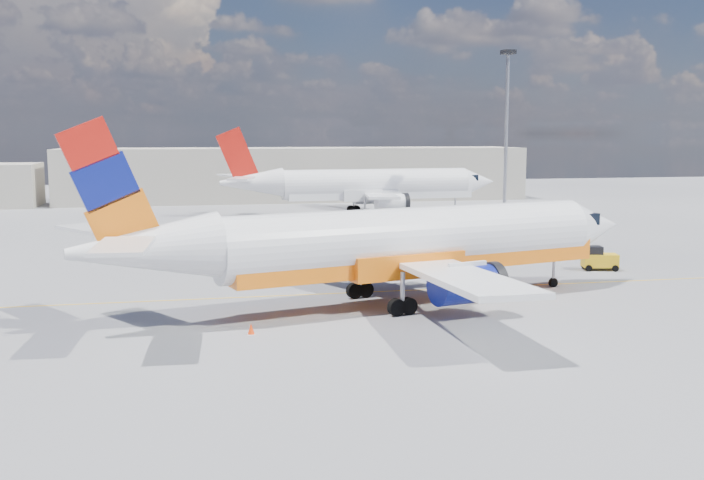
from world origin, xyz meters
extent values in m
plane|color=slate|center=(0.00, 0.00, 0.00)|extent=(240.00, 240.00, 0.00)
cube|color=yellow|center=(0.00, 3.00, 0.01)|extent=(70.00, 0.15, 0.01)
cube|color=beige|center=(5.00, 75.00, 4.00)|extent=(70.00, 14.00, 8.00)
cylinder|color=white|center=(1.77, -0.67, 3.95)|extent=(24.29, 9.73, 3.73)
cone|color=white|center=(15.56, 2.95, 3.95)|extent=(5.19, 4.72, 3.73)
cone|color=white|center=(-13.62, -4.71, 4.33)|extent=(8.33, 5.38, 3.54)
cube|color=black|center=(14.07, 2.56, 4.55)|extent=(2.44, 2.91, 0.77)
cube|color=orange|center=(2.30, -0.53, 2.69)|extent=(24.12, 9.09, 1.32)
cube|color=white|center=(-1.77, 6.34, 2.96)|extent=(9.40, 13.23, 0.88)
cube|color=white|center=(2.12, -8.52, 2.96)|extent=(3.67, 13.21, 0.88)
cylinder|color=navy|center=(1.04, 4.24, 1.92)|extent=(4.35, 3.02, 2.08)
cylinder|color=navy|center=(3.55, -5.31, 1.92)|extent=(4.35, 3.02, 2.08)
cylinder|color=black|center=(2.74, 4.69, 1.92)|extent=(1.11, 2.37, 2.30)
cylinder|color=black|center=(5.25, -4.86, 1.92)|extent=(1.11, 2.37, 2.30)
cube|color=orange|center=(-15.21, -5.12, 7.68)|extent=(5.06, 1.62, 6.85)
cube|color=white|center=(-16.10, -1.73, 5.05)|extent=(4.99, 5.92, 0.20)
cube|color=white|center=(-14.32, -8.52, 5.05)|extent=(2.73, 5.61, 0.20)
cylinder|color=#95969D|center=(12.38, 2.11, 1.37)|extent=(0.24, 0.24, 2.30)
cylinder|color=black|center=(12.38, 2.11, 0.31)|extent=(0.66, 0.41, 0.61)
cylinder|color=black|center=(-1.02, 1.32, 0.49)|extent=(1.06, 0.65, 0.99)
cylinder|color=black|center=(0.31, -3.77, 0.49)|extent=(1.06, 0.65, 0.99)
cylinder|color=white|center=(11.90, 50.85, 3.91)|extent=(24.08, 5.16, 3.69)
cone|color=white|center=(26.00, 51.72, 3.91)|extent=(4.57, 3.95, 3.69)
cone|color=white|center=(-3.82, 49.88, 4.29)|extent=(7.81, 3.97, 3.51)
cube|color=black|center=(24.48, 51.63, 4.51)|extent=(2.00, 2.61, 0.76)
cube|color=white|center=(12.45, 50.88, 2.66)|extent=(24.04, 4.51, 1.30)
cube|color=white|center=(9.81, 58.34, 2.93)|extent=(7.24, 13.48, 0.87)
cube|color=white|center=(10.75, 43.16, 2.93)|extent=(5.79, 13.45, 0.87)
cylinder|color=white|center=(12.14, 55.76, 1.90)|extent=(4.03, 2.30, 2.06)
cylinder|color=white|center=(12.75, 46.00, 1.90)|extent=(4.03, 2.30, 2.06)
cylinder|color=black|center=(13.88, 55.87, 1.90)|extent=(0.68, 2.31, 2.28)
cylinder|color=black|center=(14.48, 46.11, 1.90)|extent=(0.68, 2.31, 2.28)
cube|color=red|center=(-5.45, 49.78, 7.61)|extent=(5.11, 0.64, 6.78)
cube|color=white|center=(-5.66, 53.25, 5.00)|extent=(4.22, 5.93, 0.20)
cube|color=white|center=(-5.23, 46.31, 5.00)|extent=(3.67, 5.86, 0.20)
cylinder|color=#95969D|center=(22.75, 51.52, 1.36)|extent=(0.21, 0.21, 2.28)
cylinder|color=black|center=(22.75, 51.52, 0.30)|extent=(0.62, 0.30, 0.61)
cylinder|color=black|center=(9.57, 53.32, 0.49)|extent=(1.00, 0.47, 0.98)
cylinder|color=black|center=(9.90, 48.11, 0.49)|extent=(1.00, 0.47, 0.98)
cylinder|color=black|center=(18.00, 8.40, 0.24)|extent=(0.52, 0.31, 0.49)
cylinder|color=black|center=(17.67, 7.08, 0.24)|extent=(0.52, 0.31, 0.49)
cylinder|color=black|center=(19.90, 7.92, 0.24)|extent=(0.52, 0.31, 0.49)
cylinder|color=black|center=(19.56, 6.60, 0.24)|extent=(0.52, 0.31, 0.49)
cube|color=gold|center=(18.78, 7.50, 0.73)|extent=(2.80, 1.95, 0.98)
cube|color=black|center=(18.31, 7.62, 1.51)|extent=(1.43, 1.43, 0.59)
cube|color=white|center=(-8.38, -6.36, 0.02)|extent=(0.42, 0.42, 0.04)
cone|color=#FF3B0A|center=(-8.38, -6.36, 0.31)|extent=(0.35, 0.35, 0.54)
cylinder|color=#95969D|center=(25.30, 41.34, 9.60)|extent=(0.42, 0.42, 19.21)
cube|color=black|center=(25.30, 41.34, 19.50)|extent=(1.44, 1.44, 0.48)
camera|label=1|loc=(-11.32, -45.45, 10.16)|focal=40.00mm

